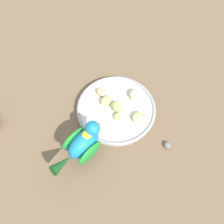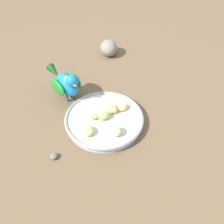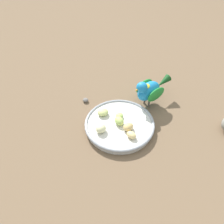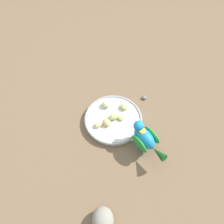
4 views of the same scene
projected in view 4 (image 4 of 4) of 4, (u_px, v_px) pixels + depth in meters
The scene contains 11 objects.
ground_plane at pixel (115, 118), 0.90m from camera, with size 4.00×4.00×0.00m, color brown.
feeding_bowl at pixel (113, 119), 0.88m from camera, with size 0.23×0.23×0.02m.
apple_piece_0 at pixel (125, 106), 0.89m from camera, with size 0.04×0.03×0.02m, color #C6D17A.
apple_piece_1 at pixel (121, 118), 0.87m from camera, with size 0.02×0.02×0.01m, color #B2CC66.
apple_piece_2 at pixel (106, 104), 0.90m from camera, with size 0.03×0.03×0.03m, color beige.
apple_piece_3 at pixel (114, 117), 0.86m from camera, with size 0.04×0.03×0.03m, color #B2CC66.
apple_piece_4 at pixel (107, 123), 0.85m from camera, with size 0.04×0.03×0.02m, color tan.
apple_piece_5 at pixel (98, 124), 0.85m from camera, with size 0.03×0.02×0.02m, color #E5C67F.
parrot at pixel (145, 138), 0.77m from camera, with size 0.17×0.09×0.12m.
rock_large at pixel (103, 220), 0.66m from camera, with size 0.08×0.07×0.06m, color gray.
pebble_0 at pixel (144, 97), 0.95m from camera, with size 0.02×0.02×0.01m, color slate.
Camera 4 is at (0.34, -0.34, 0.76)m, focal length 34.94 mm.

